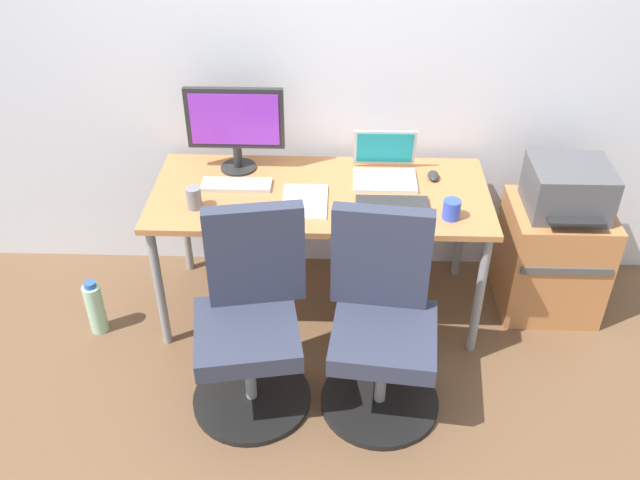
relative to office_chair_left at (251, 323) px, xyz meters
name	(u,v)px	position (x,y,z in m)	size (l,w,h in m)	color
ground_plane	(320,305)	(0.28, 0.62, -0.42)	(5.28, 5.28, 0.00)	brown
back_wall	(323,42)	(0.28, 1.06, 0.88)	(4.40, 0.04, 2.60)	silver
desk	(320,203)	(0.28, 0.62, 0.23)	(1.63, 0.71, 0.72)	#B77542
office_chair_left	(251,323)	(0.00, 0.00, 0.00)	(0.54, 0.54, 0.94)	black
office_chair_right	(382,325)	(0.57, 0.00, 0.00)	(0.54, 0.54, 0.94)	black
side_cabinet	(551,257)	(1.48, 0.69, -0.12)	(0.49, 0.47, 0.60)	#B77542
printer	(568,188)	(1.48, 0.69, 0.29)	(0.38, 0.40, 0.24)	#515156
water_bottle_on_floor	(95,308)	(-0.85, 0.39, -0.28)	(0.09, 0.09, 0.31)	#A5D8B2
desktop_monitor	(235,123)	(-0.14, 0.83, 0.54)	(0.48, 0.18, 0.43)	#262626
open_laptop	(385,167)	(0.60, 0.77, 0.35)	(0.31, 0.27, 0.22)	silver
keyboard_by_monitor	(237,185)	(-0.13, 0.66, 0.30)	(0.34, 0.12, 0.02)	#B7B7B7
keyboard_by_laptop	(392,203)	(0.62, 0.51, 0.30)	(0.34, 0.12, 0.02)	#2D2D2D
mouse_by_monitor	(255,209)	(-0.01, 0.43, 0.31)	(0.06, 0.10, 0.03)	silver
mouse_by_laptop	(433,176)	(0.84, 0.76, 0.31)	(0.06, 0.10, 0.03)	#2D2D2D
coffee_mug	(452,209)	(0.88, 0.41, 0.34)	(0.08, 0.08, 0.09)	blue
pen_cup	(194,198)	(-0.30, 0.46, 0.35)	(0.07, 0.07, 0.10)	slate
paper_pile	(305,201)	(0.21, 0.52, 0.30)	(0.21, 0.30, 0.01)	white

